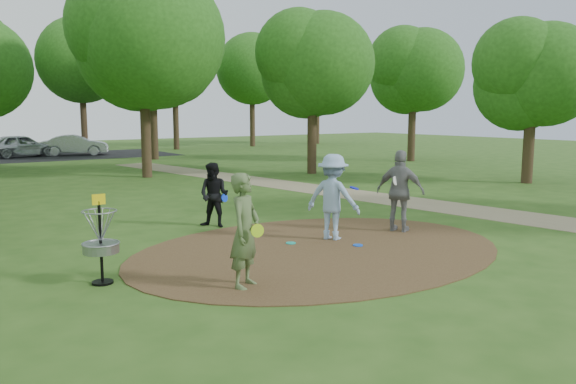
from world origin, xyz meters
TOP-DOWN VIEW (x-y plane):
  - ground at (0.00, 0.00)m, footprint 100.00×100.00m
  - dirt_clearing at (0.00, 0.00)m, footprint 8.40×8.40m
  - footpath at (6.50, 2.00)m, footprint 7.55×39.89m
  - parking_lot at (2.00, 30.00)m, footprint 14.00×8.00m
  - player_observer_with_disc at (-2.61, -1.27)m, footprint 0.84×0.77m
  - player_throwing_with_disc at (0.84, 0.62)m, footprint 1.40×1.46m
  - player_walking_with_disc at (-0.70, 3.44)m, footprint 0.97×1.01m
  - player_waiting_with_disc at (2.70, 0.32)m, footprint 0.96×1.26m
  - disc_ground_cyan at (-0.22, 0.78)m, footprint 0.22×0.22m
  - disc_ground_blue at (0.85, -0.23)m, footprint 0.22×0.22m
  - car_left at (-0.45, 30.53)m, footprint 4.62×2.50m
  - car_right at (2.87, 30.15)m, footprint 4.44×2.78m
  - disc_golf_basket at (-4.50, 0.30)m, footprint 0.63×0.63m
  - tree_ring at (0.78, 9.03)m, footprint 37.08×45.34m

SIDE VIEW (x-z plane):
  - ground at x=0.00m, z-range 0.00..0.00m
  - parking_lot at x=2.00m, z-range 0.00..0.01m
  - footpath at x=6.50m, z-range 0.00..0.01m
  - dirt_clearing at x=0.00m, z-range 0.00..0.02m
  - disc_ground_cyan at x=-0.22m, z-range 0.02..0.04m
  - disc_ground_blue at x=0.85m, z-range 0.02..0.04m
  - car_right at x=2.87m, z-range 0.00..1.38m
  - car_left at x=-0.45m, z-range 0.00..1.49m
  - player_walking_with_disc at x=-0.70m, z-range 0.00..1.64m
  - disc_golf_basket at x=-4.50m, z-range 0.10..1.64m
  - player_observer_with_disc at x=-2.61m, z-range 0.00..1.92m
  - player_throwing_with_disc at x=0.84m, z-range 0.00..1.96m
  - player_waiting_with_disc at x=2.70m, z-range 0.00..2.00m
  - tree_ring at x=0.78m, z-range 0.72..9.68m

